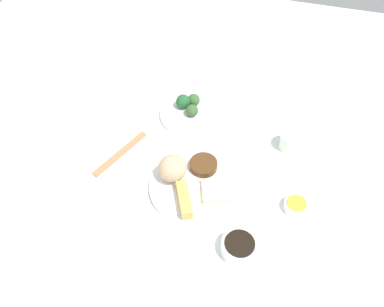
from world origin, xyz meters
The scene contains 16 objects.
tabletop centered at (0.00, 0.00, 0.01)m, with size 2.20×2.20×0.02m, color white.
main_plate centered at (-0.03, 0.02, 0.03)m, with size 0.26×0.26×0.02m, color white.
rice_scoop centered at (0.04, 0.01, 0.08)m, with size 0.08×0.08×0.08m, color tan.
spring_roll centered at (-0.02, 0.09, 0.05)m, with size 0.11×0.03×0.03m, color tan.
crab_rangoon_wonton centered at (-0.10, 0.03, 0.04)m, with size 0.08×0.08×0.02m, color beige.
stir_fry_heap centered at (-0.04, -0.04, 0.05)m, with size 0.08×0.08×0.02m, color #503016.
broccoli_plate centered at (0.06, -0.26, 0.03)m, with size 0.21×0.21×0.01m, color white.
broccoli_floret_0 centered at (0.05, -0.25, 0.05)m, with size 0.04×0.04×0.04m, color #385B2F.
broccoli_floret_1 centered at (0.09, -0.28, 0.06)m, with size 0.05×0.05×0.05m, color #23592D.
broccoli_floret_2 centered at (0.06, -0.30, 0.06)m, with size 0.04×0.04×0.04m, color #345D2E.
soy_sauce_bowl centered at (-0.19, 0.18, 0.04)m, with size 0.09×0.09×0.04m, color white.
soy_sauce_bowl_liquid centered at (-0.19, 0.18, 0.06)m, with size 0.08×0.08×0.00m, color black.
sauce_ramekin_hot_mustard centered at (-0.32, 0.02, 0.03)m, with size 0.07×0.07×0.03m, color white.
sauce_ramekin_hot_mustard_liquid centered at (-0.32, 0.02, 0.05)m, with size 0.05×0.05×0.00m, color yellow.
teacup centered at (-0.27, -0.20, 0.05)m, with size 0.06×0.06×0.06m, color white.
chopsticks_pair centered at (0.23, -0.04, 0.02)m, with size 0.22×0.02×0.01m, color #AE794D.
Camera 1 is at (-0.19, 0.65, 0.95)m, focal length 36.51 mm.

